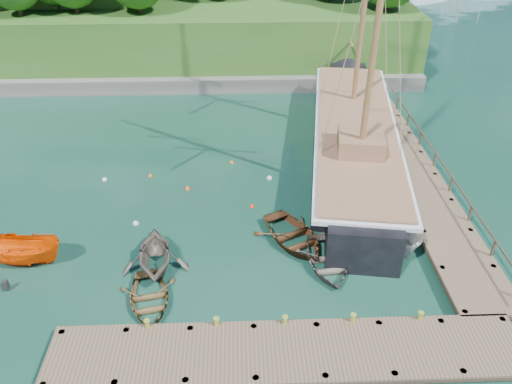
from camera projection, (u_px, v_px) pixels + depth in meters
ground at (239, 258)px, 26.44m from camera, size 160.00×160.00×0.00m
dock_near at (288, 352)px, 20.87m from camera, size 20.00×3.20×1.10m
dock_east at (415, 176)px, 32.35m from camera, size 3.20×24.00×1.10m
bollard_0 at (150, 336)px, 22.09m from camera, size 0.26×0.26×0.45m
bollard_1 at (217, 334)px, 22.18m from camera, size 0.26×0.26×0.45m
bollard_2 at (284, 332)px, 22.27m from camera, size 0.26×0.26×0.45m
bollard_3 at (351, 331)px, 22.36m from camera, size 0.26×0.26×0.45m
bollard_4 at (417, 329)px, 22.45m from camera, size 0.26×0.26×0.45m
rowboat_0 at (149, 303)px, 23.73m from camera, size 3.48×4.35×0.81m
rowboat_1 at (156, 267)px, 25.84m from camera, size 3.96×4.44×2.12m
rowboat_2 at (293, 242)px, 27.52m from camera, size 5.06×5.66×0.97m
rowboat_3 at (326, 265)px, 25.93m from camera, size 3.46×4.54×0.88m
motorboat_orange at (24, 262)px, 26.12m from camera, size 4.76×2.28×1.77m
cabin_boat_white at (395, 241)px, 27.56m from camera, size 2.17×4.79×1.79m
schooner at (354, 146)px, 34.15m from camera, size 8.69×29.33×21.90m
mooring_buoy_0 at (136, 224)px, 28.86m from camera, size 0.36×0.36×0.36m
mooring_buoy_1 at (188, 189)px, 31.88m from camera, size 0.37×0.37×0.37m
mooring_buoy_2 at (252, 207)px, 30.27m from camera, size 0.29×0.29×0.29m
mooring_buoy_3 at (269, 179)px, 32.93m from camera, size 0.36×0.36×0.36m
mooring_buoy_4 at (150, 176)px, 33.18m from camera, size 0.30×0.30×0.30m
mooring_buoy_5 at (232, 163)px, 34.62m from camera, size 0.30×0.30×0.30m
mooring_buoy_6 at (105, 180)px, 32.78m from camera, size 0.32×0.32×0.32m
mooring_buoy_7 at (290, 238)px, 27.82m from camera, size 0.28×0.28×0.28m
headland at (104, 6)px, 48.96m from camera, size 51.00×19.31×12.90m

